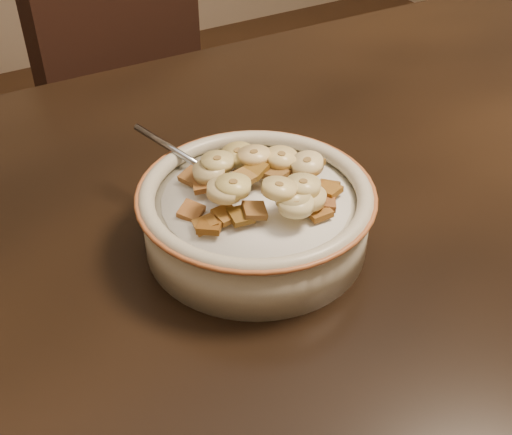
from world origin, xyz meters
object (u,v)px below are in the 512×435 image
spoon (228,183)px  cereal_bowl (256,221)px  table (377,213)px  chair (170,168)px

spoon → cereal_bowl: bearing=90.0°
table → chair: size_ratio=1.52×
cereal_bowl → spoon: size_ratio=4.17×
cereal_bowl → table: bearing=-1.9°
chair → cereal_bowl: chair is taller
chair → cereal_bowl: bearing=-126.5°
table → spoon: bearing=168.4°
chair → spoon: chair is taller
chair → spoon: size_ratio=17.94×
cereal_bowl → spoon: (-0.01, 0.03, 0.03)m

